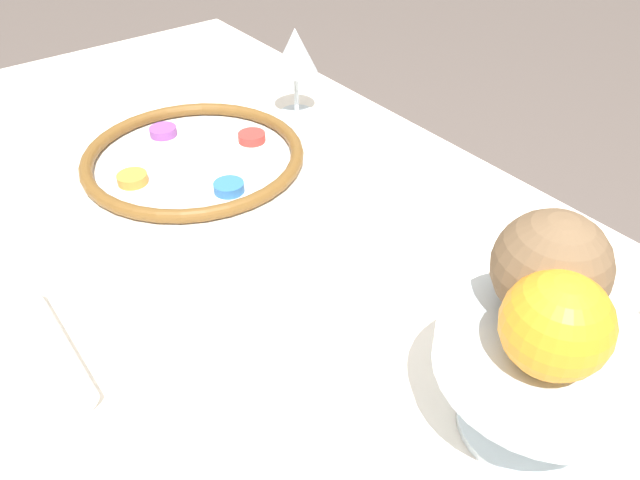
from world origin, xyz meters
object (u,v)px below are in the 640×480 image
at_px(napkin_roll, 49,347).
at_px(fruit_stand, 543,364).
at_px(coconut, 551,267).
at_px(wine_glass, 295,53).
at_px(seder_plate, 194,158).
at_px(orange_fruit, 556,325).

bearing_deg(napkin_roll, fruit_stand, 42.88).
height_order(coconut, napkin_roll, coconut).
height_order(fruit_stand, coconut, coconut).
distance_m(wine_glass, napkin_roll, 0.62).
relative_size(seder_plate, coconut, 3.37).
bearing_deg(orange_fruit, coconut, 131.41).
distance_m(seder_plate, coconut, 0.60).
relative_size(coconut, napkin_roll, 0.56).
bearing_deg(seder_plate, napkin_roll, -50.08).
xyz_separation_m(seder_plate, napkin_roll, (0.25, -0.30, 0.00)).
distance_m(seder_plate, wine_glass, 0.26).
distance_m(wine_glass, coconut, 0.66).
xyz_separation_m(fruit_stand, orange_fruit, (0.01, -0.02, 0.07)).
height_order(seder_plate, fruit_stand, fruit_stand).
relative_size(wine_glass, napkin_roll, 0.85).
distance_m(seder_plate, fruit_stand, 0.61).
distance_m(wine_glass, orange_fruit, 0.71).
xyz_separation_m(seder_plate, orange_fruit, (0.62, 0.00, 0.14)).
height_order(fruit_stand, orange_fruit, orange_fruit).
bearing_deg(orange_fruit, fruit_stand, 114.94).
xyz_separation_m(seder_plate, coconut, (0.58, 0.05, 0.15)).
bearing_deg(napkin_roll, coconut, 47.54).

